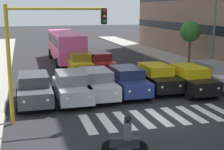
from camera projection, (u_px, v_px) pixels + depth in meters
name	position (u px, v px, depth m)	size (l,w,h in m)	color
ground_plane	(159.00, 117.00, 16.17)	(180.00, 180.00, 0.00)	#262628
crosswalk_markings	(159.00, 117.00, 16.17)	(7.65, 2.80, 0.01)	silver
car_0	(213.00, 75.00, 22.07)	(2.02, 4.44, 1.72)	silver
car_1	(190.00, 79.00, 20.65)	(2.02, 4.44, 1.72)	black
car_2	(156.00, 77.00, 21.21)	(2.02, 4.44, 1.72)	black
car_3	(127.00, 81.00, 20.21)	(2.02, 4.44, 1.72)	navy
car_4	(97.00, 84.00, 19.47)	(2.02, 4.44, 1.72)	#B2B7BC
car_5	(72.00, 87.00, 18.73)	(2.02, 4.44, 1.72)	#B2B7BC
car_6	(34.00, 89.00, 18.21)	(2.02, 4.44, 1.72)	#474C51
car_row2_0	(80.00, 63.00, 26.94)	(2.02, 4.44, 1.72)	gold
car_row2_1	(100.00, 62.00, 27.17)	(2.02, 4.44, 1.72)	maroon
bus_behind_traffic	(65.00, 44.00, 32.46)	(2.78, 10.50, 3.00)	#DB5193
motorcycle_with_rider	(126.00, 140.00, 11.77)	(1.66, 0.59, 1.57)	black
traffic_light_gantry	(39.00, 44.00, 14.85)	(4.65, 0.36, 5.50)	#AD991E
street_lamp_left	(210.00, 20.00, 24.78)	(2.47, 0.28, 7.04)	#4C6B56
street_lamp_right	(0.00, 17.00, 19.12)	(2.94, 0.28, 7.71)	#4C6B56
street_tree_2	(190.00, 32.00, 30.33)	(1.94, 1.94, 4.02)	#513823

